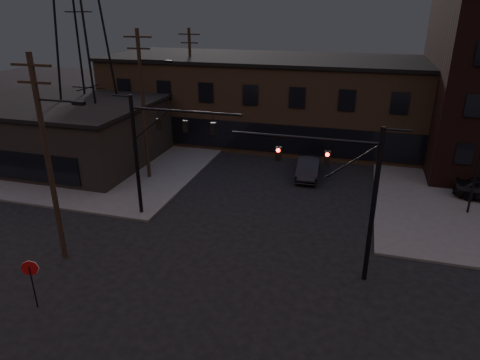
# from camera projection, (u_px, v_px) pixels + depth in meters

# --- Properties ---
(ground) EXTENTS (140.00, 140.00, 0.00)m
(ground) POSITION_uv_depth(u_px,v_px,m) (215.00, 311.00, 19.53)
(ground) COLOR black
(ground) RESTS_ON ground
(sidewalk_nw) EXTENTS (30.00, 30.00, 0.15)m
(sidewalk_nw) POSITION_uv_depth(u_px,v_px,m) (86.00, 139.00, 44.73)
(sidewalk_nw) COLOR #474744
(sidewalk_nw) RESTS_ON ground
(building_row) EXTENTS (40.00, 12.00, 8.00)m
(building_row) POSITION_uv_depth(u_px,v_px,m) (306.00, 102.00, 42.93)
(building_row) COLOR brown
(building_row) RESTS_ON ground
(building_left) EXTENTS (16.00, 12.00, 5.00)m
(building_left) POSITION_uv_depth(u_px,v_px,m) (61.00, 133.00, 37.96)
(building_left) COLOR black
(building_left) RESTS_ON ground
(traffic_signal_near) EXTENTS (7.12, 0.24, 8.00)m
(traffic_signal_near) POSITION_uv_depth(u_px,v_px,m) (350.00, 188.00, 20.29)
(traffic_signal_near) COLOR black
(traffic_signal_near) RESTS_ON ground
(traffic_signal_far) EXTENTS (7.12, 0.24, 8.00)m
(traffic_signal_far) POSITION_uv_depth(u_px,v_px,m) (153.00, 144.00, 26.48)
(traffic_signal_far) COLOR black
(traffic_signal_far) RESTS_ON ground
(stop_sign) EXTENTS (0.72, 0.33, 2.48)m
(stop_sign) POSITION_uv_depth(u_px,v_px,m) (31.00, 273.00, 19.12)
(stop_sign) COLOR black
(stop_sign) RESTS_ON ground
(utility_pole_near) EXTENTS (3.70, 0.28, 11.00)m
(utility_pole_near) POSITION_uv_depth(u_px,v_px,m) (49.00, 157.00, 21.52)
(utility_pole_near) COLOR black
(utility_pole_near) RESTS_ON ground
(utility_pole_mid) EXTENTS (3.70, 0.28, 11.50)m
(utility_pole_mid) POSITION_uv_depth(u_px,v_px,m) (144.00, 103.00, 32.35)
(utility_pole_mid) COLOR black
(utility_pole_mid) RESTS_ON ground
(utility_pole_far) EXTENTS (2.20, 0.28, 11.00)m
(utility_pole_far) POSITION_uv_depth(u_px,v_px,m) (191.00, 82.00, 43.43)
(utility_pole_far) COLOR black
(utility_pole_far) RESTS_ON ground
(transmission_tower) EXTENTS (7.00, 7.00, 25.00)m
(transmission_tower) POSITION_uv_depth(u_px,v_px,m) (78.00, 12.00, 35.45)
(transmission_tower) COLOR black
(transmission_tower) RESTS_ON ground
(car_crossing) EXTENTS (2.00, 5.03, 1.63)m
(car_crossing) POSITION_uv_depth(u_px,v_px,m) (308.00, 167.00, 34.66)
(car_crossing) COLOR black
(car_crossing) RESTS_ON ground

